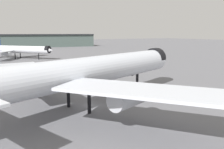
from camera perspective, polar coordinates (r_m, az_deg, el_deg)
The scene contains 4 objects.
ground at distance 49.91m, azimuth -5.17°, elevation -7.49°, with size 900.00×900.00×0.00m, color slate.
airliner_near_gate at distance 47.24m, azimuth -6.20°, elevation 0.59°, with size 60.75×54.25×16.54m.
airliner_far_taxiway at distance 148.33m, azimuth -21.41°, elevation 5.64°, with size 34.31×37.91×12.13m.
baggage_cart_trailing at distance 84.68m, azimuth 4.44°, elevation 0.49°, with size 2.74×2.87×1.82m.
Camera 1 is at (-20.49, -42.96, 15.01)m, focal length 37.84 mm.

